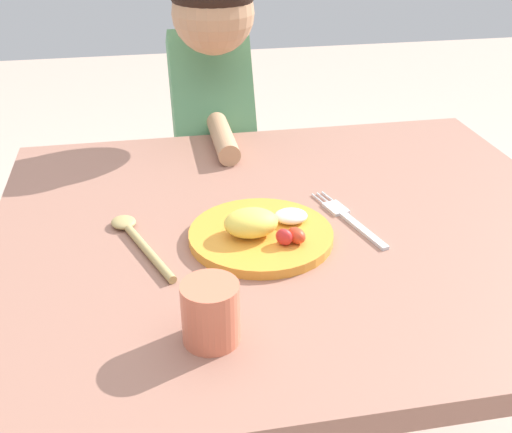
{
  "coord_description": "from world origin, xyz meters",
  "views": [
    {
      "loc": [
        -0.24,
        -0.91,
        1.22
      ],
      "look_at": [
        -0.07,
        -0.0,
        0.71
      ],
      "focal_mm": 43.83,
      "sensor_mm": 36.0,
      "label": 1
    }
  ],
  "objects_px": {
    "drinking_cup": "(211,313)",
    "plate": "(261,232)",
    "fork": "(348,218)",
    "spoon": "(137,238)",
    "person": "(213,160)"
  },
  "relations": [
    {
      "from": "fork",
      "to": "person",
      "type": "relative_size",
      "value": 0.21
    },
    {
      "from": "plate",
      "to": "spoon",
      "type": "relative_size",
      "value": 1.08
    },
    {
      "from": "spoon",
      "to": "fork",
      "type": "bearing_deg",
      "value": -109.45
    },
    {
      "from": "drinking_cup",
      "to": "fork",
      "type": "bearing_deg",
      "value": 44.83
    },
    {
      "from": "drinking_cup",
      "to": "plate",
      "type": "bearing_deg",
      "value": 64.51
    },
    {
      "from": "spoon",
      "to": "drinking_cup",
      "type": "relative_size",
      "value": 2.61
    },
    {
      "from": "fork",
      "to": "person",
      "type": "bearing_deg",
      "value": 2.26
    },
    {
      "from": "drinking_cup",
      "to": "person",
      "type": "height_order",
      "value": "person"
    },
    {
      "from": "plate",
      "to": "person",
      "type": "xyz_separation_m",
      "value": [
        -0.01,
        0.6,
        -0.13
      ]
    },
    {
      "from": "fork",
      "to": "spoon",
      "type": "height_order",
      "value": "spoon"
    },
    {
      "from": "fork",
      "to": "spoon",
      "type": "xyz_separation_m",
      "value": [
        -0.36,
        -0.01,
        0.0
      ]
    },
    {
      "from": "plate",
      "to": "spoon",
      "type": "bearing_deg",
      "value": 170.57
    },
    {
      "from": "spoon",
      "to": "plate",
      "type": "bearing_deg",
      "value": -119.92
    },
    {
      "from": "fork",
      "to": "drinking_cup",
      "type": "bearing_deg",
      "value": 120.35
    },
    {
      "from": "spoon",
      "to": "person",
      "type": "height_order",
      "value": "person"
    }
  ]
}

